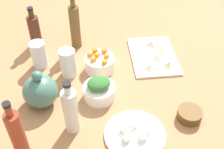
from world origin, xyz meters
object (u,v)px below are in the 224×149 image
at_px(bottle_1, 71,111).
at_px(bottle_2, 17,134).
at_px(bottle_0, 75,26).
at_px(bowl_greens, 99,92).
at_px(teapot, 40,91).
at_px(drinking_glass_1, 68,63).
at_px(plate_tofu, 135,135).
at_px(bottle_3, 34,30).
at_px(cutting_board, 153,56).
at_px(bowl_small_side, 190,114).
at_px(drinking_glass_0, 39,55).
at_px(bowl_carrots, 100,64).

xyz_separation_m(bottle_1, bottle_2, (-0.08, 0.18, 0.01)).
bearing_deg(bottle_0, bowl_greens, -169.80).
relative_size(teapot, bottle_1, 0.70).
bearing_deg(drinking_glass_1, plate_tofu, -149.94).
bearing_deg(bottle_3, bowl_greens, -147.44).
relative_size(bowl_greens, bottle_0, 0.48).
height_order(cutting_board, bottle_0, bottle_0).
distance_m(teapot, bottle_3, 0.41).
bearing_deg(bowl_small_side, plate_tofu, 102.35).
bearing_deg(cutting_board, bottle_1, 131.88).
bearing_deg(bottle_1, bottle_0, -5.61).
bearing_deg(drinking_glass_0, teapot, -177.17).
bearing_deg(bottle_3, drinking_glass_1, -149.30).
distance_m(bottle_1, bottle_2, 0.19).
relative_size(plate_tofu, bowl_greens, 1.70).
xyz_separation_m(plate_tofu, bottle_1, (0.07, 0.22, 0.09)).
xyz_separation_m(bottle_3, drinking_glass_0, (-0.17, -0.02, -0.02)).
bearing_deg(drinking_glass_0, bowl_small_side, -125.68).
relative_size(bowl_carrots, bottle_3, 0.65).
bearing_deg(bowl_greens, bottle_3, 32.56).
distance_m(bowl_carrots, bottle_2, 0.51).
bearing_deg(bowl_small_side, drinking_glass_1, 53.51).
bearing_deg(plate_tofu, bottle_0, 16.17).
bearing_deg(drinking_glass_0, bottle_0, -54.26).
xyz_separation_m(bowl_carrots, teapot, (-0.17, 0.26, 0.03)).
bearing_deg(cutting_board, bowl_greens, 127.38).
relative_size(bowl_small_side, bottle_0, 0.35).
xyz_separation_m(teapot, bottle_3, (0.40, 0.03, 0.02)).
height_order(plate_tofu, drinking_glass_0, drinking_glass_0).
xyz_separation_m(bottle_0, drinking_glass_0, (-0.13, 0.18, -0.05)).
height_order(bowl_carrots, bottle_2, bottle_2).
xyz_separation_m(bottle_0, bottle_2, (-0.59, 0.23, -0.01)).
bearing_deg(bottle_1, bowl_carrots, -24.17).
relative_size(teapot, drinking_glass_1, 1.25).
distance_m(drinking_glass_0, drinking_glass_1, 0.15).
relative_size(plate_tofu, bottle_1, 0.95).
distance_m(bowl_small_side, bottle_3, 0.83).
relative_size(plate_tofu, bowl_small_side, 2.37).
xyz_separation_m(bowl_greens, teapot, (0.01, 0.23, 0.04)).
relative_size(bottle_1, drinking_glass_0, 1.86).
bearing_deg(drinking_glass_0, bottle_3, 7.18).
bearing_deg(bowl_small_side, teapot, 72.82).
bearing_deg(drinking_glass_1, cutting_board, -81.70).
xyz_separation_m(cutting_board, plate_tofu, (-0.43, 0.19, 0.00)).
relative_size(plate_tofu, bottle_0, 0.82).
bearing_deg(bowl_carrots, drinking_glass_1, 95.07).
distance_m(bowl_small_side, drinking_glass_1, 0.55).
height_order(bowl_greens, drinking_glass_0, drinking_glass_0).
bearing_deg(drinking_glass_0, bowl_greens, -135.20).
bearing_deg(bottle_3, bowl_small_side, -134.36).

